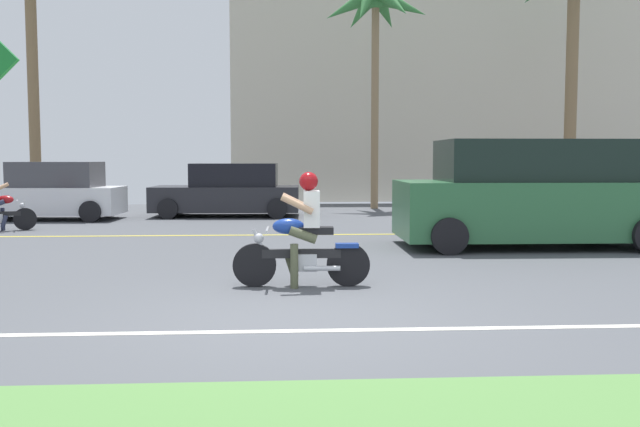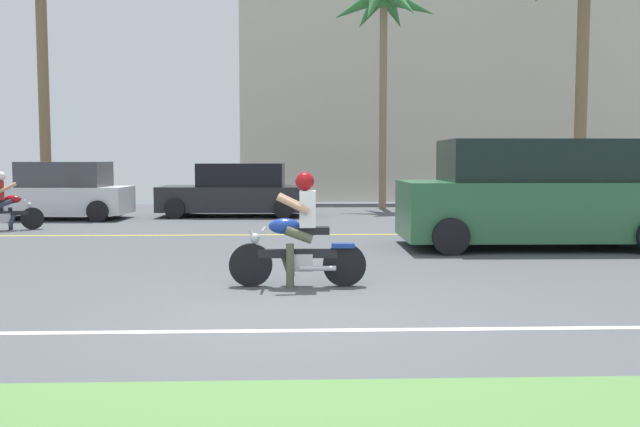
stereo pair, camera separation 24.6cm
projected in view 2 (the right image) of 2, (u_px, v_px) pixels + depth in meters
name	position (u px, v px, depth m)	size (l,w,h in m)	color
ground	(291.00, 272.00, 10.14)	(56.00, 30.00, 0.04)	#4C4F54
lane_line_near	(290.00, 331.00, 6.59)	(50.40, 0.12, 0.01)	silver
lane_line_far	(292.00, 235.00, 14.90)	(50.40, 0.12, 0.01)	yellow
motorcyclist	(299.00, 238.00, 8.85)	(1.76, 0.58, 1.47)	black
suv_nearby	(536.00, 195.00, 12.76)	(5.09, 2.30, 1.99)	#2D663D
parked_car_0	(60.00, 193.00, 18.70)	(3.88, 1.96, 1.55)	silver
parked_car_1	(236.00, 191.00, 19.72)	(4.19, 2.11, 1.50)	#232328
palm_tree_1	(384.00, 13.00, 22.22)	(3.51, 3.30, 7.44)	#846B4C
motorcyclist_distant	(5.00, 206.00, 15.77)	(1.54, 0.71, 1.35)	black
building_far	(458.00, 96.00, 27.98)	(17.35, 4.00, 8.30)	beige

